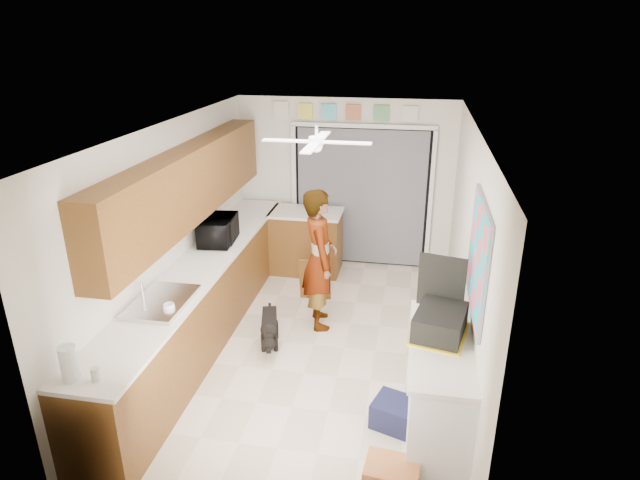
{
  "coord_description": "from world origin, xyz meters",
  "views": [
    {
      "loc": [
        1.03,
        -5.2,
        3.4
      ],
      "look_at": [
        0.0,
        0.4,
        1.15
      ],
      "focal_mm": 30.0,
      "sensor_mm": 36.0,
      "label": 1
    }
  ],
  "objects_px": {
    "man": "(320,259)",
    "microwave": "(218,230)",
    "paper_towel_roll": "(69,363)",
    "cardboard_box": "(391,478)",
    "cup": "(169,308)",
    "dog": "(270,328)",
    "navy_crate": "(396,414)",
    "suitcase": "(440,323)"
  },
  "relations": [
    {
      "from": "man",
      "to": "microwave",
      "type": "bearing_deg",
      "value": 67.13
    },
    {
      "from": "paper_towel_roll",
      "to": "cardboard_box",
      "type": "distance_m",
      "value": 2.62
    },
    {
      "from": "cup",
      "to": "dog",
      "type": "bearing_deg",
      "value": 58.23
    },
    {
      "from": "paper_towel_roll",
      "to": "man",
      "type": "height_order",
      "value": "man"
    },
    {
      "from": "paper_towel_roll",
      "to": "navy_crate",
      "type": "distance_m",
      "value": 2.81
    },
    {
      "from": "man",
      "to": "dog",
      "type": "height_order",
      "value": "man"
    },
    {
      "from": "cup",
      "to": "navy_crate",
      "type": "bearing_deg",
      "value": -1.32
    },
    {
      "from": "microwave",
      "to": "cardboard_box",
      "type": "bearing_deg",
      "value": -143.76
    },
    {
      "from": "cardboard_box",
      "to": "navy_crate",
      "type": "height_order",
      "value": "cardboard_box"
    },
    {
      "from": "microwave",
      "to": "paper_towel_roll",
      "type": "relative_size",
      "value": 2.05
    },
    {
      "from": "microwave",
      "to": "suitcase",
      "type": "height_order",
      "value": "microwave"
    },
    {
      "from": "cup",
      "to": "navy_crate",
      "type": "xyz_separation_m",
      "value": [
        2.15,
        -0.05,
        -0.86
      ]
    },
    {
      "from": "suitcase",
      "to": "dog",
      "type": "distance_m",
      "value": 2.24
    },
    {
      "from": "paper_towel_roll",
      "to": "cardboard_box",
      "type": "xyz_separation_m",
      "value": [
        2.42,
        0.28,
        -0.95
      ]
    },
    {
      "from": "cardboard_box",
      "to": "man",
      "type": "height_order",
      "value": "man"
    },
    {
      "from": "microwave",
      "to": "man",
      "type": "height_order",
      "value": "man"
    },
    {
      "from": "cup",
      "to": "cardboard_box",
      "type": "height_order",
      "value": "cup"
    },
    {
      "from": "cup",
      "to": "microwave",
      "type": "bearing_deg",
      "value": 95.27
    },
    {
      "from": "suitcase",
      "to": "navy_crate",
      "type": "relative_size",
      "value": 1.3
    },
    {
      "from": "navy_crate",
      "to": "paper_towel_roll",
      "type": "bearing_deg",
      "value": -156.62
    },
    {
      "from": "cardboard_box",
      "to": "man",
      "type": "relative_size",
      "value": 0.24
    },
    {
      "from": "cup",
      "to": "cardboard_box",
      "type": "relative_size",
      "value": 0.26
    },
    {
      "from": "cup",
      "to": "dog",
      "type": "xyz_separation_m",
      "value": [
        0.65,
        1.05,
        -0.76
      ]
    },
    {
      "from": "navy_crate",
      "to": "dog",
      "type": "xyz_separation_m",
      "value": [
        -1.5,
        1.1,
        0.09
      ]
    },
    {
      "from": "microwave",
      "to": "dog",
      "type": "bearing_deg",
      "value": -136.3
    },
    {
      "from": "navy_crate",
      "to": "man",
      "type": "bearing_deg",
      "value": 121.32
    },
    {
      "from": "microwave",
      "to": "cardboard_box",
      "type": "relative_size",
      "value": 1.39
    },
    {
      "from": "paper_towel_roll",
      "to": "navy_crate",
      "type": "relative_size",
      "value": 0.69
    },
    {
      "from": "microwave",
      "to": "cardboard_box",
      "type": "xyz_separation_m",
      "value": [
        2.32,
        -2.57,
        -0.97
      ]
    },
    {
      "from": "microwave",
      "to": "dog",
      "type": "distance_m",
      "value": 1.39
    },
    {
      "from": "cup",
      "to": "dog",
      "type": "distance_m",
      "value": 1.46
    },
    {
      "from": "navy_crate",
      "to": "man",
      "type": "height_order",
      "value": "man"
    },
    {
      "from": "cup",
      "to": "man",
      "type": "xyz_separation_m",
      "value": [
        1.13,
        1.63,
        -0.12
      ]
    },
    {
      "from": "microwave",
      "to": "navy_crate",
      "type": "relative_size",
      "value": 1.42
    },
    {
      "from": "cardboard_box",
      "to": "navy_crate",
      "type": "xyz_separation_m",
      "value": [
        0.0,
        0.77,
        -0.01
      ]
    },
    {
      "from": "cup",
      "to": "man",
      "type": "height_order",
      "value": "man"
    },
    {
      "from": "suitcase",
      "to": "cardboard_box",
      "type": "distance_m",
      "value": 1.31
    },
    {
      "from": "microwave",
      "to": "navy_crate",
      "type": "distance_m",
      "value": 3.09
    },
    {
      "from": "cup",
      "to": "dog",
      "type": "relative_size",
      "value": 0.19
    },
    {
      "from": "microwave",
      "to": "cup",
      "type": "xyz_separation_m",
      "value": [
        0.16,
        -1.75,
        -0.12
      ]
    },
    {
      "from": "microwave",
      "to": "paper_towel_roll",
      "type": "xyz_separation_m",
      "value": [
        -0.11,
        -2.85,
        -0.02
      ]
    },
    {
      "from": "navy_crate",
      "to": "dog",
      "type": "bearing_deg",
      "value": 143.66
    }
  ]
}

